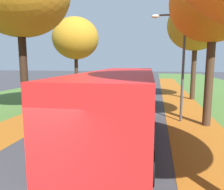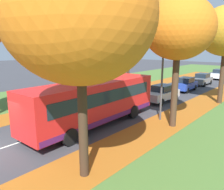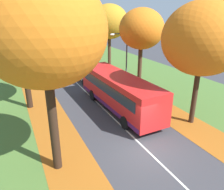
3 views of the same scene
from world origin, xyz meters
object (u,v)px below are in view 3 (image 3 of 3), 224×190
Objects in this scene: tree_left_near at (17,15)px; car_blue_following at (68,63)px; bus at (118,90)px; car_silver_lead at (86,74)px; tree_left_nearest at (43,32)px; tree_right_nearest at (203,39)px; car_white_fourth_in_line at (51,49)px; car_grey_third_in_line at (60,56)px; tree_right_near at (142,29)px; streetlamp_right at (124,56)px; tree_left_mid at (15,31)px; tree_right_mid at (109,22)px.

tree_left_near reaches higher than car_blue_following.
bus reaches higher than car_silver_lead.
car_silver_lead is (6.62, 14.19, -6.34)m from tree_left_nearest.
car_white_fourth_in_line is (-4.13, 33.64, -5.41)m from tree_right_nearest.
car_grey_third_in_line is at bearing -89.93° from car_white_fourth_in_line.
tree_right_near reaches higher than car_grey_third_in_line.
streetlamp_right is 1.42× the size of car_white_fourth_in_line.
tree_right_nearest is at bearing -78.24° from car_blue_following.
bus is (-3.95, 4.55, -4.52)m from tree_right_nearest.
car_white_fourth_in_line is (-0.01, 7.83, 0.00)m from car_grey_third_in_line.
streetlamp_right is (-1.59, 0.58, -2.54)m from tree_right_near.
tree_left_mid is 1.85× the size of car_silver_lead.
tree_left_mid is at bearing 117.99° from bus.
car_silver_lead is (0.22, 8.89, -0.89)m from bus.
tree_right_nearest is 2.05× the size of car_blue_following.
tree_left_mid is 0.95× the size of tree_right_near.
tree_right_nearest is 16.47m from tree_right_mid.
tree_right_near is (10.88, -9.53, 0.52)m from tree_left_mid.
car_white_fourth_in_line is (-4.86, 17.19, -5.75)m from tree_right_mid.
tree_right_mid is at bearing -36.93° from car_blue_following.
tree_right_near is 8.77m from car_silver_lead.
tree_left_nearest is 1.62× the size of streetlamp_right.
car_grey_third_in_line is (-0.18, 21.26, -0.89)m from bus.
bus is 21.28m from car_grey_third_in_line.
tree_right_near is at bearing -93.79° from tree_right_mid.
tree_right_near is 3.05m from streetlamp_right.
tree_left_nearest is 1.10× the size of tree_right_mid.
car_white_fourth_in_line is (-0.19, 29.09, -0.89)m from bus.
tree_right_mid is 13.68m from bus.
streetlamp_right reaches higher than car_silver_lead.
car_grey_third_in_line is at bearing 91.85° from car_silver_lead.
tree_right_near reaches higher than bus.
tree_left_near is at bearing 142.83° from tree_right_nearest.
car_blue_following is (-2.77, 11.79, -2.92)m from streetlamp_right.
bus reaches higher than car_grey_third_in_line.
streetlamp_right is 1.43× the size of car_grey_third_in_line.
tree_left_near reaches higher than tree_left_mid.
tree_left_mid reaches higher than car_white_fourth_in_line.
car_blue_following is at bearing 143.07° from tree_right_mid.
tree_left_nearest is 1.17× the size of tree_right_near.
tree_left_mid is 1.87× the size of car_white_fourth_in_line.
tree_right_near reaches higher than car_white_fourth_in_line.
tree_left_nearest is 13.20m from streetlamp_right.
tree_right_mid is at bearing 87.45° from tree_right_nearest.
car_silver_lead and car_white_fourth_in_line have the same top height.
car_white_fourth_in_line is (-4.29, 25.87, -5.46)m from tree_right_near.
tree_right_mid is 2.10× the size of car_grey_third_in_line.
tree_left_near reaches higher than bus.
tree_left_mid is at bearing 91.21° from tree_left_nearest.
tree_left_mid is 0.75× the size of bus.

